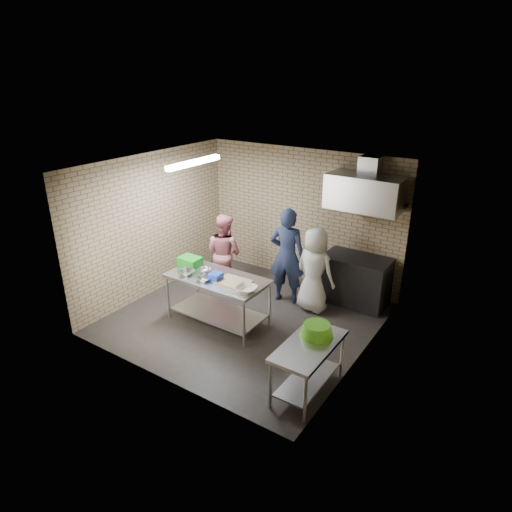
# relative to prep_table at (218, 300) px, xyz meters

# --- Properties ---
(floor) EXTENTS (4.20, 4.20, 0.00)m
(floor) POSITION_rel_prep_table_xyz_m (0.32, 0.34, -0.43)
(floor) COLOR black
(floor) RESTS_ON ground
(ceiling) EXTENTS (4.20, 4.20, 0.00)m
(ceiling) POSITION_rel_prep_table_xyz_m (0.32, 0.34, 2.27)
(ceiling) COLOR black
(ceiling) RESTS_ON ground
(back_wall) EXTENTS (4.20, 0.06, 2.70)m
(back_wall) POSITION_rel_prep_table_xyz_m (0.32, 2.34, 0.92)
(back_wall) COLOR #9B8360
(back_wall) RESTS_ON ground
(front_wall) EXTENTS (4.20, 0.06, 2.70)m
(front_wall) POSITION_rel_prep_table_xyz_m (0.32, -1.66, 0.92)
(front_wall) COLOR #9B8360
(front_wall) RESTS_ON ground
(left_wall) EXTENTS (0.06, 4.00, 2.70)m
(left_wall) POSITION_rel_prep_table_xyz_m (-1.78, 0.34, 0.92)
(left_wall) COLOR #9B8360
(left_wall) RESTS_ON ground
(right_wall) EXTENTS (0.06, 4.00, 2.70)m
(right_wall) POSITION_rel_prep_table_xyz_m (2.42, 0.34, 0.92)
(right_wall) COLOR #9B8360
(right_wall) RESTS_ON ground
(prep_table) EXTENTS (1.71, 0.86, 0.86)m
(prep_table) POSITION_rel_prep_table_xyz_m (0.00, 0.00, 0.00)
(prep_table) COLOR #B9BAC1
(prep_table) RESTS_ON floor
(side_counter) EXTENTS (0.60, 1.20, 0.75)m
(side_counter) POSITION_rel_prep_table_xyz_m (2.12, -0.76, -0.05)
(side_counter) COLOR silver
(side_counter) RESTS_ON floor
(stove) EXTENTS (1.20, 0.70, 0.90)m
(stove) POSITION_rel_prep_table_xyz_m (1.67, 1.99, 0.02)
(stove) COLOR black
(stove) RESTS_ON floor
(range_hood) EXTENTS (1.30, 0.60, 0.60)m
(range_hood) POSITION_rel_prep_table_xyz_m (1.67, 2.04, 1.67)
(range_hood) COLOR silver
(range_hood) RESTS_ON back_wall
(hood_duct) EXTENTS (0.35, 0.30, 0.30)m
(hood_duct) POSITION_rel_prep_table_xyz_m (1.67, 2.19, 2.12)
(hood_duct) COLOR #A5A8AD
(hood_duct) RESTS_ON back_wall
(wall_shelf) EXTENTS (0.80, 0.20, 0.04)m
(wall_shelf) POSITION_rel_prep_table_xyz_m (1.97, 2.23, 1.49)
(wall_shelf) COLOR #3F2B19
(wall_shelf) RESTS_ON back_wall
(fluorescent_fixture) EXTENTS (0.10, 1.25, 0.08)m
(fluorescent_fixture) POSITION_rel_prep_table_xyz_m (-0.68, 0.34, 2.21)
(fluorescent_fixture) COLOR white
(fluorescent_fixture) RESTS_ON ceiling
(green_crate) EXTENTS (0.38, 0.29, 0.15)m
(green_crate) POSITION_rel_prep_table_xyz_m (-0.70, 0.12, 0.50)
(green_crate) COLOR #1B931D
(green_crate) RESTS_ON prep_table
(blue_tub) EXTENTS (0.19, 0.19, 0.12)m
(blue_tub) POSITION_rel_prep_table_xyz_m (0.05, -0.10, 0.49)
(blue_tub) COLOR blue
(blue_tub) RESTS_ON prep_table
(cutting_board) EXTENTS (0.52, 0.40, 0.03)m
(cutting_board) POSITION_rel_prep_table_xyz_m (0.35, -0.02, 0.44)
(cutting_board) COLOR tan
(cutting_board) RESTS_ON prep_table
(mixing_bowl_a) EXTENTS (0.29, 0.29, 0.07)m
(mixing_bowl_a) POSITION_rel_prep_table_xyz_m (-0.50, -0.20, 0.46)
(mixing_bowl_a) COLOR silver
(mixing_bowl_a) RESTS_ON prep_table
(mixing_bowl_b) EXTENTS (0.22, 0.22, 0.06)m
(mixing_bowl_b) POSITION_rel_prep_table_xyz_m (-0.30, 0.05, 0.46)
(mixing_bowl_b) COLOR silver
(mixing_bowl_b) RESTS_ON prep_table
(mixing_bowl_c) EXTENTS (0.26, 0.26, 0.06)m
(mixing_bowl_c) POSITION_rel_prep_table_xyz_m (-0.10, -0.22, 0.46)
(mixing_bowl_c) COLOR silver
(mixing_bowl_c) RESTS_ON prep_table
(ceramic_bowl) EXTENTS (0.35, 0.35, 0.08)m
(ceramic_bowl) POSITION_rel_prep_table_xyz_m (0.70, -0.15, 0.47)
(ceramic_bowl) COLOR beige
(ceramic_bowl) RESTS_ON prep_table
(green_basin) EXTENTS (0.46, 0.46, 0.17)m
(green_basin) POSITION_rel_prep_table_xyz_m (2.10, -0.51, 0.41)
(green_basin) COLOR #59C626
(green_basin) RESTS_ON side_counter
(bottle_red) EXTENTS (0.07, 0.07, 0.18)m
(bottle_red) POSITION_rel_prep_table_xyz_m (1.72, 2.23, 1.60)
(bottle_red) COLOR #B22619
(bottle_red) RESTS_ON wall_shelf
(bottle_green) EXTENTS (0.06, 0.06, 0.15)m
(bottle_green) POSITION_rel_prep_table_xyz_m (2.12, 2.23, 1.59)
(bottle_green) COLOR green
(bottle_green) RESTS_ON wall_shelf
(man_navy) EXTENTS (0.75, 0.58, 1.82)m
(man_navy) POSITION_rel_prep_table_xyz_m (0.57, 1.34, 0.48)
(man_navy) COLOR #141C33
(man_navy) RESTS_ON floor
(woman_pink) EXTENTS (0.79, 0.63, 1.55)m
(woman_pink) POSITION_rel_prep_table_xyz_m (-0.67, 1.07, 0.35)
(woman_pink) COLOR #C06674
(woman_pink) RESTS_ON floor
(woman_white) EXTENTS (0.82, 0.59, 1.56)m
(woman_white) POSITION_rel_prep_table_xyz_m (1.15, 1.32, 0.35)
(woman_white) COLOR silver
(woman_white) RESTS_ON floor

